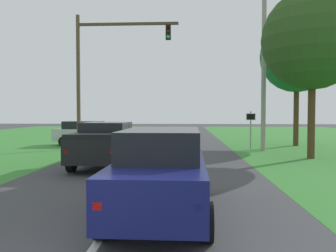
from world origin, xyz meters
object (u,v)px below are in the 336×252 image
object	(u,v)px
red_suv_near	(162,170)
utility_pole_right	(264,68)
crossing_suv_far	(86,132)
traffic_light	(102,63)
oak_tree_right	(297,56)
extra_tree_1	(313,40)
pickup_truck_lead	(108,143)
keep_moving_sign	(251,125)

from	to	relation	value
red_suv_near	utility_pole_right	xyz separation A→B (m)	(5.19, 13.54, 4.02)
crossing_suv_far	utility_pole_right	xyz separation A→B (m)	(11.82, -3.09, 4.12)
traffic_light	oak_tree_right	bearing A→B (deg)	13.55
crossing_suv_far	extra_tree_1	xyz separation A→B (m)	(13.44, -6.57, 5.04)
red_suv_near	pickup_truck_lead	world-z (taller)	red_suv_near
red_suv_near	extra_tree_1	size ratio (longest dim) A/B	0.58
pickup_truck_lead	crossing_suv_far	size ratio (longest dim) A/B	1.24
keep_moving_sign	crossing_suv_far	distance (m)	11.46
extra_tree_1	keep_moving_sign	bearing A→B (deg)	116.10
utility_pole_right	extra_tree_1	world-z (taller)	utility_pole_right
keep_moving_sign	oak_tree_right	distance (m)	6.45
red_suv_near	pickup_truck_lead	bearing A→B (deg)	112.11
crossing_suv_far	utility_pole_right	world-z (taller)	utility_pole_right
pickup_truck_lead	extra_tree_1	size ratio (longest dim) A/B	0.66
pickup_truck_lead	keep_moving_sign	size ratio (longest dim) A/B	2.32
traffic_light	extra_tree_1	size ratio (longest dim) A/B	1.00
keep_moving_sign	oak_tree_right	world-z (taller)	oak_tree_right
keep_moving_sign	crossing_suv_far	world-z (taller)	keep_moving_sign
traffic_light	keep_moving_sign	xyz separation A→B (m)	(9.40, 0.63, -3.91)
extra_tree_1	pickup_truck_lead	bearing A→B (deg)	-162.41
red_suv_near	oak_tree_right	xyz separation A→B (m)	(8.23, 17.04, 5.26)
red_suv_near	traffic_light	size ratio (longest dim) A/B	0.59
traffic_light	crossing_suv_far	xyz separation A→B (m)	(-1.85, 2.72, -4.54)
extra_tree_1	crossing_suv_far	bearing A→B (deg)	153.96
red_suv_near	keep_moving_sign	size ratio (longest dim) A/B	2.05
traffic_light	utility_pole_right	size ratio (longest dim) A/B	0.84
traffic_light	utility_pole_right	bearing A→B (deg)	-2.12
pickup_truck_lead	crossing_suv_far	distance (m)	10.35
keep_moving_sign	extra_tree_1	size ratio (longest dim) A/B	0.28
traffic_light	extra_tree_1	distance (m)	12.23
pickup_truck_lead	traffic_light	xyz separation A→B (m)	(-1.94, 6.91, 4.46)
red_suv_near	traffic_light	world-z (taller)	traffic_light
oak_tree_right	crossing_suv_far	world-z (taller)	oak_tree_right
pickup_truck_lead	oak_tree_right	bearing A→B (deg)	42.23
pickup_truck_lead	traffic_light	bearing A→B (deg)	105.66
keep_moving_sign	pickup_truck_lead	bearing A→B (deg)	-134.71
traffic_light	oak_tree_right	xyz separation A→B (m)	(13.01, 3.13, 0.81)
pickup_truck_lead	crossing_suv_far	xyz separation A→B (m)	(-3.79, 9.63, -0.08)
pickup_truck_lead	keep_moving_sign	world-z (taller)	keep_moving_sign
crossing_suv_far	extra_tree_1	size ratio (longest dim) A/B	0.53
utility_pole_right	pickup_truck_lead	bearing A→B (deg)	-140.82
traffic_light	utility_pole_right	xyz separation A→B (m)	(9.97, -0.37, -0.42)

